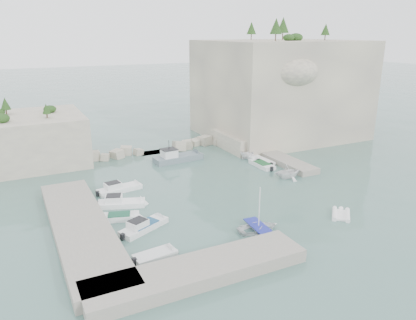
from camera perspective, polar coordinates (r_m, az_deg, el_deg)
name	(u,v)px	position (r m, az deg, el deg)	size (l,w,h in m)	color
ground	(231,199)	(47.10, 3.27, -5.46)	(400.00, 400.00, 0.00)	#4C7269
cliff_east	(280,89)	(75.88, 10.03, 9.82)	(26.00, 22.00, 17.00)	beige
cliff_terrace	(246,140)	(67.69, 5.35, 2.82)	(8.00, 10.00, 2.50)	beige
outcrop_west	(26,140)	(64.33, -24.23, 2.61)	(16.00, 14.00, 7.00)	beige
quay_west	(81,228)	(40.95, -17.42, -9.16)	(5.00, 24.00, 1.10)	#9E9689
quay_south	(199,271)	(32.91, -1.30, -15.32)	(18.00, 4.00, 1.10)	#9E9689
ledge_east	(276,157)	(61.82, 9.60, 0.39)	(3.00, 16.00, 0.80)	#9E9689
breakwater	(158,148)	(65.47, -7.04, 1.76)	(28.00, 3.00, 1.40)	beige
motorboat_a	(120,191)	(50.33, -12.31, -4.30)	(5.85, 1.74, 1.40)	white
motorboat_b	(121,206)	(46.20, -12.08, -6.32)	(5.67, 1.85, 1.40)	white
motorboat_c	(119,219)	(43.08, -12.35, -8.17)	(4.43, 1.61, 0.70)	white
motorboat_d	(144,229)	(40.64, -8.97, -9.60)	(5.72, 1.70, 1.40)	silver
motorboat_e	(155,258)	(35.77, -7.43, -13.58)	(4.01, 1.64, 0.70)	silver
rowboat	(258,231)	(40.20, 7.10, -9.84)	(2.99, 4.19, 0.87)	white
inflatable_dinghy	(341,216)	(45.04, 18.19, -7.50)	(3.37, 1.63, 0.44)	white
tender_east_a	(287,178)	(54.57, 11.10, -2.48)	(3.28, 3.80, 2.00)	white
tender_east_b	(262,166)	(58.52, 7.58, -0.91)	(4.95, 1.69, 0.70)	silver
tender_east_c	(260,162)	(60.39, 7.39, -0.32)	(5.38, 1.74, 0.70)	white
tender_east_d	(250,157)	(62.52, 5.98, 0.36)	(1.53, 4.07, 1.57)	white
work_boat	(178,161)	(60.70, -4.19, -0.12)	(8.12, 2.40, 2.20)	slate
rowboat_mast	(259,207)	(39.10, 7.24, -6.54)	(0.10, 0.10, 4.20)	white
vegetation	(253,35)	(73.46, 6.36, 17.11)	(53.48, 13.88, 13.40)	#1E4219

